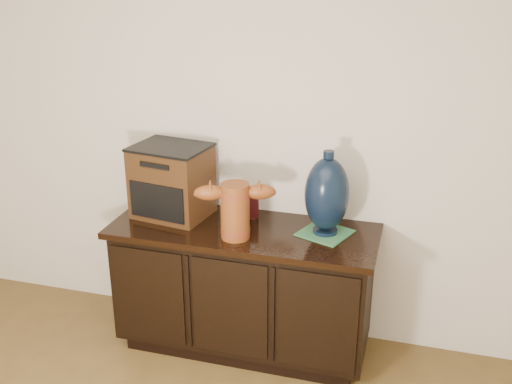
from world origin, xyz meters
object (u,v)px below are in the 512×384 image
(sideboard, at_px, (244,287))
(spray_can, at_px, (253,203))
(tv_radio, at_px, (172,181))
(terracotta_vessel, at_px, (235,208))
(lamp_base, at_px, (327,195))

(sideboard, relative_size, spray_can, 8.12)
(tv_radio, xyz_separation_m, spray_can, (0.45, 0.09, -0.12))
(terracotta_vessel, xyz_separation_m, spray_can, (0.02, 0.28, -0.08))
(terracotta_vessel, bearing_deg, tv_radio, 137.66)
(spray_can, bearing_deg, lamp_base, -13.63)
(terracotta_vessel, height_order, lamp_base, lamp_base)
(terracotta_vessel, xyz_separation_m, lamp_base, (0.45, 0.18, 0.05))
(lamp_base, distance_m, spray_can, 0.46)
(sideboard, distance_m, tv_radio, 0.73)
(sideboard, relative_size, tv_radio, 3.24)
(terracotta_vessel, bearing_deg, lamp_base, 2.93)
(tv_radio, bearing_deg, sideboard, -0.38)
(terracotta_vessel, height_order, tv_radio, tv_radio)
(sideboard, distance_m, terracotta_vessel, 0.55)
(lamp_base, bearing_deg, spray_can, 166.37)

